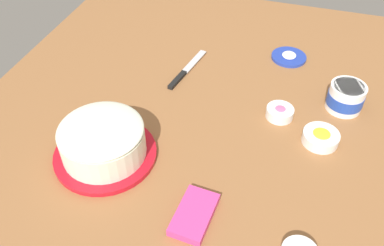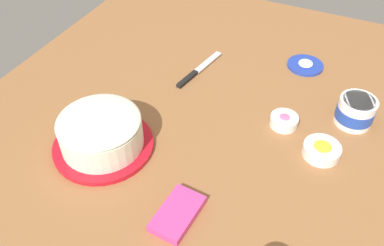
{
  "view_description": "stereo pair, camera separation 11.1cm",
  "coord_description": "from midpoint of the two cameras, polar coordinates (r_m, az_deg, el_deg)",
  "views": [
    {
      "loc": [
        0.85,
        0.14,
        0.79
      ],
      "look_at": [
        0.08,
        -0.1,
        0.04
      ],
      "focal_mm": 37.91,
      "sensor_mm": 36.0,
      "label": 1
    },
    {
      "loc": [
        0.81,
        0.24,
        0.79
      ],
      "look_at": [
        0.08,
        -0.1,
        0.04
      ],
      "focal_mm": 37.91,
      "sensor_mm": 36.0,
      "label": 2
    }
  ],
  "objects": [
    {
      "name": "ground_plane",
      "position": [
        1.17,
        3.3,
        0.23
      ],
      "size": [
        1.54,
        1.54,
        0.0
      ],
      "primitive_type": "plane",
      "color": "#936038"
    },
    {
      "name": "frosted_cake",
      "position": [
        1.07,
        -15.34,
        -2.76
      ],
      "size": [
        0.27,
        0.27,
        0.11
      ],
      "color": "red",
      "rests_on": "ground_plane"
    },
    {
      "name": "frosting_tub",
      "position": [
        1.24,
        18.49,
        3.41
      ],
      "size": [
        0.1,
        0.1,
        0.08
      ],
      "color": "white",
      "rests_on": "ground_plane"
    },
    {
      "name": "frosting_tub_lid",
      "position": [
        1.44,
        11.32,
        9.04
      ],
      "size": [
        0.12,
        0.12,
        0.02
      ],
      "color": "#233DAD",
      "rests_on": "ground_plane"
    },
    {
      "name": "spreading_knife",
      "position": [
        1.34,
        -3.45,
        7.08
      ],
      "size": [
        0.24,
        0.06,
        0.01
      ],
      "color": "silver",
      "rests_on": "ground_plane"
    },
    {
      "name": "sprinkle_bowl_pink",
      "position": [
        1.18,
        9.66,
        1.39
      ],
      "size": [
        0.08,
        0.08,
        0.03
      ],
      "color": "white",
      "rests_on": "ground_plane"
    },
    {
      "name": "sprinkle_bowl_yellow",
      "position": [
        1.13,
        15.02,
        -2.07
      ],
      "size": [
        0.1,
        0.1,
        0.03
      ],
      "color": "white",
      "rests_on": "ground_plane"
    },
    {
      "name": "candy_box_lower",
      "position": [
        0.94,
        -3.11,
        -12.91
      ],
      "size": [
        0.14,
        0.09,
        0.02
      ],
      "primitive_type": "cube",
      "rotation": [
        0.0,
        0.0,
        -0.08
      ],
      "color": "#E53D8E",
      "rests_on": "ground_plane"
    }
  ]
}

